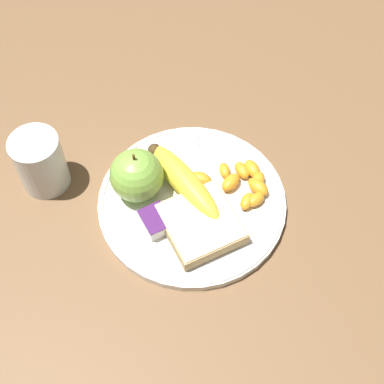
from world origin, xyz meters
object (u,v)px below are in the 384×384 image
Objects in this scene: plate at (192,201)px; fork at (201,194)px; apple at (137,175)px; jam_packet at (156,221)px; banana at (182,182)px; juice_glass at (41,163)px; bread_slice at (200,224)px.

plate is 1.52× the size of fork.
apple is 1.95× the size of jam_packet.
apple reaches higher than jam_packet.
jam_packet is at bearing 101.75° from plate.
jam_packet is at bearing 121.33° from banana.
banana is (-0.03, -0.05, -0.02)m from apple.
juice_glass is at bearing 50.89° from apple.
bread_slice is (-0.09, -0.05, -0.03)m from apple.
banana is 0.07m from bread_slice.
jam_packet reaches higher than plate.
bread_slice is 0.05m from fork.
juice_glass is at bearing 54.64° from banana.
juice_glass is 0.20m from banana.
banana is at bearing -113.14° from fork.
apple is at bearing 63.17° from banana.
bread_slice is 0.06m from jam_packet.
banana reaches higher than jam_packet.
plate is at bearing -14.37° from bread_slice.
plate is 3.16× the size of apple.
jam_packet is (0.03, 0.05, -0.00)m from bread_slice.
juice_glass is 0.87× the size of bread_slice.
jam_packet is (-0.01, 0.08, 0.01)m from fork.
juice_glass is at bearing 34.61° from jam_packet.
bread_slice is at bearing -139.69° from juice_glass.
plate is 0.05m from bread_slice.
banana is 1.55× the size of bread_slice.
juice_glass reaches higher than fork.
plate is 2.95× the size of juice_glass.
juice_glass is 0.51× the size of fork.
fork is (0.00, -0.02, 0.01)m from plate.
jam_packet is at bearing 57.93° from bread_slice.
plate is 0.09m from apple.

